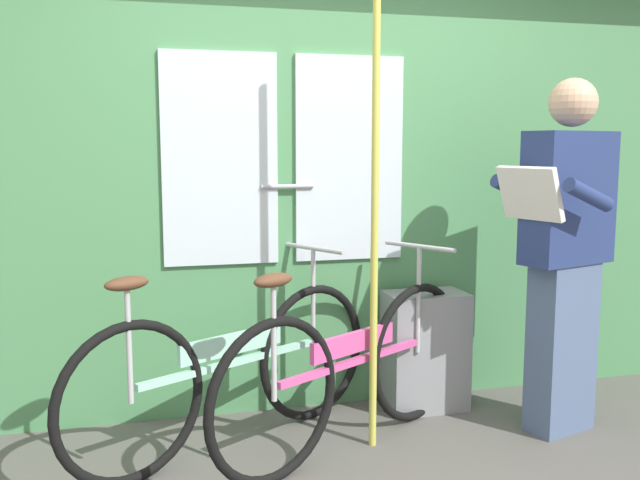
{
  "coord_description": "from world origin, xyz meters",
  "views": [
    {
      "loc": [
        -0.97,
        -2.34,
        1.45
      ],
      "look_at": [
        -0.16,
        0.77,
        1.02
      ],
      "focal_mm": 39.38,
      "sensor_mm": 36.0,
      "label": 1
    }
  ],
  "objects_px": {
    "passenger_reading_newspaper": "(565,249)",
    "handrail_pole": "(375,202)",
    "trash_bin_by_wall": "(425,351)",
    "bicycle_near_door": "(352,370)",
    "bicycle_leaning_behind": "(231,371)"
  },
  "relations": [
    {
      "from": "trash_bin_by_wall",
      "to": "bicycle_near_door",
      "type": "bearing_deg",
      "value": -143.36
    },
    {
      "from": "bicycle_near_door",
      "to": "passenger_reading_newspaper",
      "type": "relative_size",
      "value": 0.86
    },
    {
      "from": "bicycle_leaning_behind",
      "to": "bicycle_near_door",
      "type": "bearing_deg",
      "value": -44.22
    },
    {
      "from": "bicycle_leaning_behind",
      "to": "trash_bin_by_wall",
      "type": "relative_size",
      "value": 2.43
    },
    {
      "from": "bicycle_near_door",
      "to": "bicycle_leaning_behind",
      "type": "xyz_separation_m",
      "value": [
        -0.56,
        0.15,
        -0.01
      ]
    },
    {
      "from": "passenger_reading_newspaper",
      "to": "bicycle_leaning_behind",
      "type": "bearing_deg",
      "value": -24.54
    },
    {
      "from": "passenger_reading_newspaper",
      "to": "trash_bin_by_wall",
      "type": "distance_m",
      "value": 0.94
    },
    {
      "from": "bicycle_near_door",
      "to": "trash_bin_by_wall",
      "type": "distance_m",
      "value": 0.69
    },
    {
      "from": "passenger_reading_newspaper",
      "to": "trash_bin_by_wall",
      "type": "relative_size",
      "value": 2.72
    },
    {
      "from": "bicycle_near_door",
      "to": "trash_bin_by_wall",
      "type": "height_order",
      "value": "bicycle_near_door"
    },
    {
      "from": "bicycle_leaning_behind",
      "to": "handrail_pole",
      "type": "xyz_separation_m",
      "value": [
        0.67,
        -0.14,
        0.8
      ]
    },
    {
      "from": "bicycle_near_door",
      "to": "handrail_pole",
      "type": "relative_size",
      "value": 0.64
    },
    {
      "from": "trash_bin_by_wall",
      "to": "handrail_pole",
      "type": "bearing_deg",
      "value": -137.72
    },
    {
      "from": "bicycle_leaning_behind",
      "to": "passenger_reading_newspaper",
      "type": "relative_size",
      "value": 0.89
    },
    {
      "from": "passenger_reading_newspaper",
      "to": "handrail_pole",
      "type": "relative_size",
      "value": 0.75
    }
  ]
}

